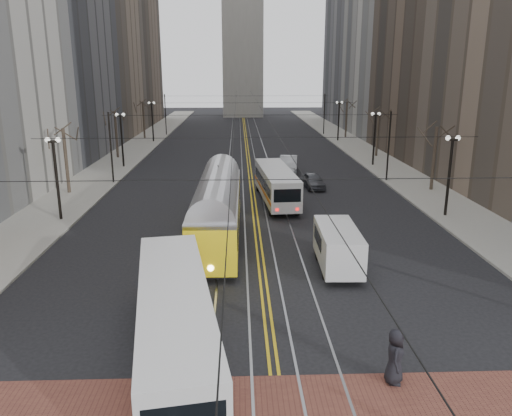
{
  "coord_description": "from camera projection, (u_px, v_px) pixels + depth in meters",
  "views": [
    {
      "loc": [
        -1.19,
        -16.06,
        10.19
      ],
      "look_at": [
        -0.26,
        10.02,
        3.0
      ],
      "focal_mm": 35.0,
      "sensor_mm": 36.0,
      "label": 1
    }
  ],
  "objects": [
    {
      "name": "centre_lines",
      "position": [
        248.0,
        156.0,
        61.57
      ],
      "size": [
        0.42,
        130.0,
        0.01
      ],
      "primitive_type": "cube",
      "color": "gold",
      "rests_on": "ground"
    },
    {
      "name": "building_right_far",
      "position": [
        375.0,
        18.0,
        96.64
      ],
      "size": [
        16.0,
        20.0,
        40.0
      ],
      "primitive_type": "cube",
      "color": "slate",
      "rests_on": "ground"
    },
    {
      "name": "rear_bus",
      "position": [
        276.0,
        186.0,
        39.78
      ],
      "size": [
        3.03,
        10.42,
        2.68
      ],
      "primitive_type": "cube",
      "rotation": [
        0.0,
        0.0,
        0.08
      ],
      "color": "#BCBCBC",
      "rests_on": "ground"
    },
    {
      "name": "sedan_grey",
      "position": [
        313.0,
        181.0,
        44.72
      ],
      "size": [
        1.98,
        4.1,
        1.35
      ],
      "primitive_type": "imported",
      "rotation": [
        0.0,
        0.0,
        0.1
      ],
      "color": "#44464C",
      "rests_on": "ground"
    },
    {
      "name": "building_left_mid",
      "position": [
        25.0,
        9.0,
        57.14
      ],
      "size": [
        16.0,
        20.0,
        34.0
      ],
      "primitive_type": "cube",
      "color": "slate",
      "rests_on": "ground"
    },
    {
      "name": "street_trees",
      "position": [
        250.0,
        145.0,
        51.44
      ],
      "size": [
        31.68,
        53.28,
        5.6
      ],
      "color": "#382D23",
      "rests_on": "ground"
    },
    {
      "name": "trolley_wires",
      "position": [
        250.0,
        136.0,
        50.77
      ],
      "size": [
        25.96,
        120.0,
        6.6
      ],
      "color": "black",
      "rests_on": "ground"
    },
    {
      "name": "cargo_van",
      "position": [
        338.0,
        249.0,
        26.25
      ],
      "size": [
        2.12,
        5.18,
        2.27
      ],
      "primitive_type": "cube",
      "rotation": [
        0.0,
        0.0,
        -0.03
      ],
      "color": "silver",
      "rests_on": "ground"
    },
    {
      "name": "building_left_far",
      "position": [
        109.0,
        17.0,
        94.88
      ],
      "size": [
        16.0,
        20.0,
        40.0
      ],
      "primitive_type": "cube",
      "color": "brown",
      "rests_on": "ground"
    },
    {
      "name": "sedan_silver",
      "position": [
        289.0,
        164.0,
        51.63
      ],
      "size": [
        2.41,
        5.26,
        1.67
      ],
      "primitive_type": "imported",
      "rotation": [
        0.0,
        0.0,
        -0.13
      ],
      "color": "#A0A2A7",
      "rests_on": "ground"
    },
    {
      "name": "streetcar_rails",
      "position": [
        248.0,
        156.0,
        61.57
      ],
      "size": [
        4.8,
        130.0,
        0.02
      ],
      "primitive_type": "cube",
      "color": "gray",
      "rests_on": "ground"
    },
    {
      "name": "building_right_mid",
      "position": [
        463.0,
        11.0,
        58.9
      ],
      "size": [
        16.0,
        20.0,
        34.0
      ],
      "primitive_type": "cube",
      "color": "brown",
      "rests_on": "ground"
    },
    {
      "name": "sidewalk_left",
      "position": [
        126.0,
        156.0,
        61.04
      ],
      "size": [
        5.0,
        140.0,
        0.15
      ],
      "primitive_type": "cube",
      "color": "gray",
      "rests_on": "ground"
    },
    {
      "name": "sidewalk_right",
      "position": [
        368.0,
        155.0,
        62.07
      ],
      "size": [
        5.0,
        140.0,
        0.15
      ],
      "primitive_type": "cube",
      "color": "gray",
      "rests_on": "ground"
    },
    {
      "name": "pedestrian_a",
      "position": [
        395.0,
        356.0,
        16.65
      ],
      "size": [
        0.88,
        1.1,
        1.96
      ],
      "primitive_type": "imported",
      "rotation": [
        0.0,
        0.0,
        1.27
      ],
      "color": "black",
      "rests_on": "crosswalk_band"
    },
    {
      "name": "pedestrian_d",
      "position": [
        163.0,
        361.0,
        16.38
      ],
      "size": [
        1.21,
        1.44,
        1.93
      ],
      "primitive_type": "imported",
      "rotation": [
        0.0,
        0.0,
        1.09
      ],
      "color": "black",
      "rests_on": "crosswalk_band"
    },
    {
      "name": "transit_bus",
      "position": [
        175.0,
        326.0,
        17.71
      ],
      "size": [
        4.25,
        11.79,
        2.89
      ],
      "primitive_type": "cube",
      "rotation": [
        0.0,
        0.0,
        0.16
      ],
      "color": "silver",
      "rests_on": "ground"
    },
    {
      "name": "ground",
      "position": [
        273.0,
        360.0,
        18.22
      ],
      "size": [
        260.0,
        260.0,
        0.0
      ],
      "primitive_type": "plane",
      "color": "black",
      "rests_on": "ground"
    },
    {
      "name": "lamp_posts",
      "position": [
        251.0,
        155.0,
        45.17
      ],
      "size": [
        27.6,
        57.2,
        5.6
      ],
      "color": "black",
      "rests_on": "ground"
    },
    {
      "name": "streetcar",
      "position": [
        218.0,
        214.0,
        30.88
      ],
      "size": [
        2.79,
        14.03,
        3.3
      ],
      "primitive_type": "cube",
      "rotation": [
        0.0,
        0.0,
        -0.01
      ],
      "color": "yellow",
      "rests_on": "ground"
    }
  ]
}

